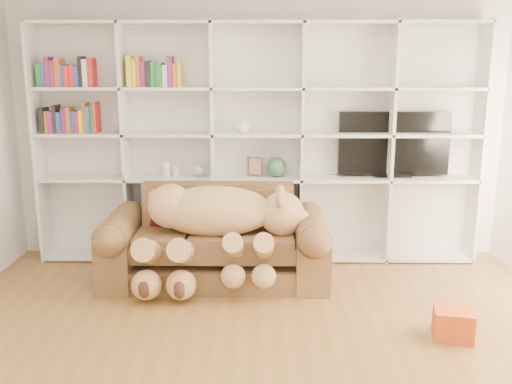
{
  "coord_description": "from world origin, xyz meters",
  "views": [
    {
      "loc": [
        0.06,
        -3.36,
        2.01
      ],
      "look_at": [
        -0.01,
        1.63,
        0.86
      ],
      "focal_mm": 40.0,
      "sensor_mm": 36.0,
      "label": 1
    }
  ],
  "objects_px": {
    "tv": "(393,145)",
    "sofa": "(216,246)",
    "teddy_bear": "(215,223)",
    "gift_box": "(453,323)"
  },
  "relations": [
    {
      "from": "tv",
      "to": "sofa",
      "type": "bearing_deg",
      "value": -159.61
    },
    {
      "from": "sofa",
      "to": "gift_box",
      "type": "bearing_deg",
      "value": -31.79
    },
    {
      "from": "teddy_bear",
      "to": "tv",
      "type": "relative_size",
      "value": 1.4
    },
    {
      "from": "sofa",
      "to": "tv",
      "type": "xyz_separation_m",
      "value": [
        1.75,
        0.65,
        0.86
      ]
    },
    {
      "from": "teddy_bear",
      "to": "gift_box",
      "type": "xyz_separation_m",
      "value": [
        1.84,
        -0.97,
        -0.49
      ]
    },
    {
      "from": "sofa",
      "to": "gift_box",
      "type": "height_order",
      "value": "sofa"
    },
    {
      "from": "tv",
      "to": "gift_box",
      "type": "bearing_deg",
      "value": -86.76
    },
    {
      "from": "teddy_bear",
      "to": "gift_box",
      "type": "bearing_deg",
      "value": -26.43
    },
    {
      "from": "sofa",
      "to": "gift_box",
      "type": "xyz_separation_m",
      "value": [
        1.85,
        -1.15,
        -0.21
      ]
    },
    {
      "from": "teddy_bear",
      "to": "tv",
      "type": "height_order",
      "value": "tv"
    }
  ]
}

